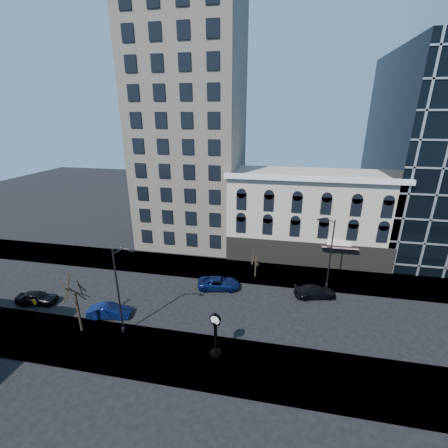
% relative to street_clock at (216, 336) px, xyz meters
% --- Properties ---
extents(ground, '(160.00, 160.00, 0.00)m').
position_rel_street_clock_xyz_m(ground, '(-3.46, 7.29, -2.07)').
color(ground, black).
rests_on(ground, ground).
extents(sidewalk_far, '(160.00, 6.00, 0.12)m').
position_rel_street_clock_xyz_m(sidewalk_far, '(-3.46, 15.29, -2.01)').
color(sidewalk_far, gray).
rests_on(sidewalk_far, ground).
extents(sidewalk_near, '(160.00, 6.00, 0.12)m').
position_rel_street_clock_xyz_m(sidewalk_near, '(-3.46, -0.71, -2.01)').
color(sidewalk_near, gray).
rests_on(sidewalk_near, ground).
extents(cream_tower, '(15.90, 15.40, 42.50)m').
position_rel_street_clock_xyz_m(cream_tower, '(-9.58, 26.17, 17.25)').
color(cream_tower, '#C3B19D').
rests_on(cream_tower, ground).
extents(victorian_row, '(22.60, 11.19, 12.50)m').
position_rel_street_clock_xyz_m(victorian_row, '(8.54, 23.18, 3.93)').
color(victorian_row, '#BCAF9B').
rests_on(victorian_row, ground).
extents(street_clock, '(0.98, 0.98, 4.31)m').
position_rel_street_clock_xyz_m(street_clock, '(0.00, 0.00, 0.00)').
color(street_clock, black).
rests_on(street_clock, sidewalk_near).
extents(street_lamp_near, '(2.35, 0.43, 9.05)m').
position_rel_street_clock_xyz_m(street_lamp_near, '(-8.63, 1.19, 4.89)').
color(street_lamp_near, black).
rests_on(street_lamp_near, sidewalk_near).
extents(street_lamp_far, '(2.23, 1.05, 9.01)m').
position_rel_street_clock_xyz_m(street_lamp_far, '(10.13, 13.05, 4.85)').
color(street_lamp_far, black).
rests_on(street_lamp_far, sidewalk_far).
extents(bare_tree_near, '(3.91, 3.91, 6.71)m').
position_rel_street_clock_xyz_m(bare_tree_near, '(-13.29, 0.61, 3.12)').
color(bare_tree_near, '#312518').
rests_on(bare_tree_near, sidewalk_near).
extents(bare_tree_far, '(2.15, 2.15, 3.70)m').
position_rel_street_clock_xyz_m(bare_tree_far, '(2.07, 14.09, 0.83)').
color(bare_tree_far, '#312518').
rests_on(bare_tree_far, sidewalk_far).
extents(warning_sign, '(0.74, 0.29, 2.36)m').
position_rel_street_clock_xyz_m(warning_sign, '(-18.73, 1.29, -0.32)').
color(warning_sign, black).
rests_on(warning_sign, sidewalk_near).
extents(car_near_a, '(4.47, 2.46, 1.44)m').
position_rel_street_clock_xyz_m(car_near_a, '(-20.95, 3.78, -1.35)').
color(car_near_a, black).
rests_on(car_near_a, ground).
extents(car_near_b, '(4.45, 2.30, 1.40)m').
position_rel_street_clock_xyz_m(car_near_b, '(-11.86, 3.13, -1.37)').
color(car_near_b, '#0C194C').
rests_on(car_near_b, ground).
extents(car_far_a, '(5.34, 3.14, 1.39)m').
position_rel_street_clock_xyz_m(car_far_a, '(-1.96, 10.60, -1.37)').
color(car_far_a, '#0C194C').
rests_on(car_far_a, ground).
extents(car_far_b, '(5.00, 2.99, 1.36)m').
position_rel_street_clock_xyz_m(car_far_b, '(9.18, 10.91, -1.39)').
color(car_far_b, black).
rests_on(car_far_b, ground).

